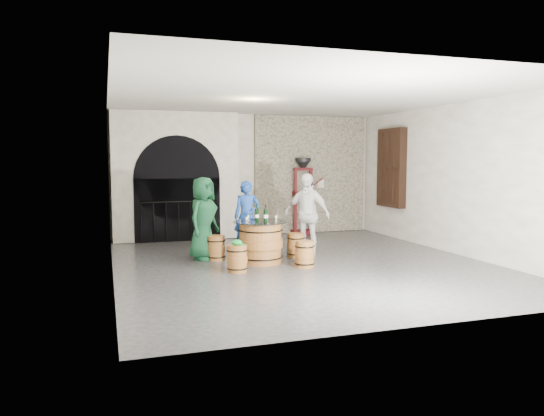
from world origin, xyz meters
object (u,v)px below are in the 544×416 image
object	(u,v)px
barrel_stool_far	(249,243)
corking_press	(303,190)
side_barrel	(249,228)
wine_bottle_center	(266,215)
wine_bottle_right	(257,214)
barrel_table	(260,242)
barrel_stool_right	(296,245)
barrel_stool_near_right	(305,254)
wine_bottle_left	(257,215)
barrel_stool_left	(216,248)
person_green	(203,218)
person_white	(307,214)
person_blue	(247,217)
barrel_stool_near_left	(237,259)

from	to	relation	value
barrel_stool_far	corking_press	size ratio (longest dim) A/B	0.24
side_barrel	wine_bottle_center	bearing A→B (deg)	-99.72
barrel_stool_far	corking_press	bearing A→B (deg)	47.88
wine_bottle_right	corking_press	world-z (taller)	corking_press
wine_bottle_center	wine_bottle_right	distance (m)	0.28
barrel_table	barrel_stool_right	distance (m)	0.95
barrel_stool_near_right	wine_bottle_right	size ratio (longest dim) A/B	1.52
wine_bottle_right	wine_bottle_left	bearing A→B (deg)	-106.41
barrel_stool_right	side_barrel	bearing A→B (deg)	95.45
barrel_stool_left	corking_press	bearing A→B (deg)	43.38
barrel_stool_left	person_green	distance (m)	0.65
wine_bottle_right	side_barrel	world-z (taller)	wine_bottle_right
barrel_table	wine_bottle_center	world-z (taller)	wine_bottle_center
person_white	barrel_stool_right	bearing A→B (deg)	-110.76
barrel_stool_near_right	wine_bottle_left	world-z (taller)	wine_bottle_left
person_white	wine_bottle_right	xyz separation A→B (m)	(-1.17, -0.28, 0.08)
barrel_table	corking_press	xyz separation A→B (m)	(2.19, 3.33, 0.79)
barrel_stool_right	barrel_table	bearing A→B (deg)	-157.98
corking_press	person_green	bearing A→B (deg)	-136.84
barrel_table	person_blue	distance (m)	1.17
wine_bottle_left	corking_press	xyz separation A→B (m)	(2.26, 3.30, 0.25)
person_green	person_white	xyz separation A→B (m)	(2.15, -0.21, 0.03)
barrel_stool_right	wine_bottle_right	world-z (taller)	wine_bottle_right
barrel_stool_near_right	wine_bottle_right	xyz separation A→B (m)	(-0.68, 0.85, 0.70)
barrel_stool_left	side_barrel	bearing A→B (deg)	60.92
corking_press	person_blue	bearing A→B (deg)	-130.76
barrel_table	side_barrel	xyz separation A→B (m)	(0.61, 3.02, -0.12)
barrel_stool_far	person_white	size ratio (longest dim) A/B	0.29
barrel_stool_right	side_barrel	distance (m)	2.68
barrel_stool_near_left	wine_bottle_center	distance (m)	1.18
barrel_stool_far	side_barrel	distance (m)	2.16
person_green	wine_bottle_center	world-z (taller)	person_green
wine_bottle_center	side_barrel	size ratio (longest dim) A/B	0.57
person_green	wine_bottle_right	xyz separation A→B (m)	(0.98, -0.49, 0.11)
person_blue	wine_bottle_right	xyz separation A→B (m)	(-0.05, -0.92, 0.16)
barrel_table	person_white	xyz separation A→B (m)	(1.15, 0.47, 0.46)
barrel_table	barrel_stool_right	world-z (taller)	barrel_table
barrel_table	person_green	bearing A→B (deg)	145.59
person_green	barrel_table	bearing A→B (deg)	-81.22
person_white	wine_bottle_center	xyz separation A→B (m)	(-1.07, -0.54, 0.08)
wine_bottle_left	wine_bottle_right	bearing A→B (deg)	73.59
barrel_table	barrel_stool_left	distance (m)	0.95
barrel_stool_near_left	side_barrel	size ratio (longest dim) A/B	0.87
person_white	barrel_stool_near_left	bearing A→B (deg)	-100.16
wine_bottle_center	side_barrel	xyz separation A→B (m)	(0.53, 3.09, -0.67)
person_blue	side_barrel	world-z (taller)	person_blue
person_white	side_barrel	xyz separation A→B (m)	(-0.54, 2.55, -0.58)
barrel_stool_right	corking_press	world-z (taller)	corking_press
barrel_table	corking_press	size ratio (longest dim) A/B	0.52
barrel_stool_near_right	barrel_stool_near_left	bearing A→B (deg)	-178.93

